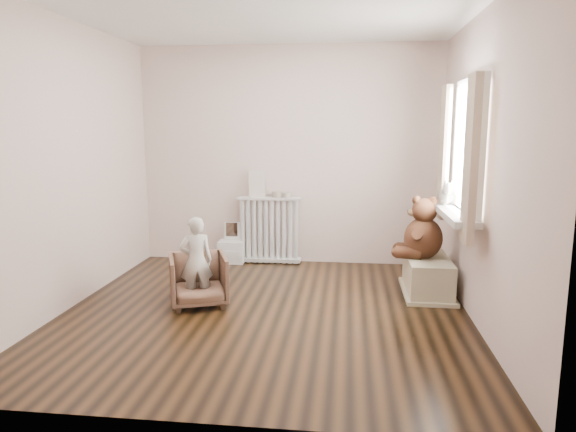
# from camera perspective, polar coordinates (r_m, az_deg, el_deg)

# --- Properties ---
(floor) EXTENTS (3.60, 3.60, 0.01)m
(floor) POSITION_cam_1_polar(r_m,az_deg,el_deg) (4.71, -2.50, -10.54)
(floor) COLOR black
(floor) RESTS_ON ground
(ceiling) EXTENTS (3.60, 3.60, 0.01)m
(ceiling) POSITION_cam_1_polar(r_m,az_deg,el_deg) (4.52, -2.76, 22.11)
(ceiling) COLOR white
(ceiling) RESTS_ON ground
(back_wall) EXTENTS (3.60, 0.02, 2.60)m
(back_wall) POSITION_cam_1_polar(r_m,az_deg,el_deg) (6.21, 0.09, 6.69)
(back_wall) COLOR beige
(back_wall) RESTS_ON ground
(front_wall) EXTENTS (3.60, 0.02, 2.60)m
(front_wall) POSITION_cam_1_polar(r_m,az_deg,el_deg) (2.68, -8.91, 2.49)
(front_wall) COLOR beige
(front_wall) RESTS_ON ground
(left_wall) EXTENTS (0.02, 3.60, 2.60)m
(left_wall) POSITION_cam_1_polar(r_m,az_deg,el_deg) (5.04, -23.33, 5.19)
(left_wall) COLOR beige
(left_wall) RESTS_ON ground
(right_wall) EXTENTS (0.02, 3.60, 2.60)m
(right_wall) POSITION_cam_1_polar(r_m,az_deg,el_deg) (4.50, 20.71, 4.89)
(right_wall) COLOR beige
(right_wall) RESTS_ON ground
(window) EXTENTS (0.03, 0.90, 1.10)m
(window) POSITION_cam_1_polar(r_m,az_deg,el_deg) (4.77, 19.49, 7.01)
(window) COLOR white
(window) RESTS_ON right_wall
(window_sill) EXTENTS (0.22, 1.10, 0.06)m
(window_sill) POSITION_cam_1_polar(r_m,az_deg,el_deg) (4.81, 18.06, 0.16)
(window_sill) COLOR silver
(window_sill) RESTS_ON right_wall
(curtain_left) EXTENTS (0.06, 0.26, 1.30)m
(curtain_left) POSITION_cam_1_polar(r_m,az_deg,el_deg) (4.20, 19.66, 5.88)
(curtain_left) COLOR #C0AB8F
(curtain_left) RESTS_ON right_wall
(curtain_right) EXTENTS (0.06, 0.26, 1.30)m
(curtain_right) POSITION_cam_1_polar(r_m,az_deg,el_deg) (5.31, 16.96, 6.73)
(curtain_right) COLOR #C0AB8F
(curtain_right) RESTS_ON right_wall
(radiator) EXTENTS (0.77, 0.15, 0.81)m
(radiator) POSITION_cam_1_polar(r_m,az_deg,el_deg) (6.24, -2.13, -1.74)
(radiator) COLOR silver
(radiator) RESTS_ON floor
(paper_doll) EXTENTS (0.19, 0.02, 0.32)m
(paper_doll) POSITION_cam_1_polar(r_m,az_deg,el_deg) (6.17, -3.46, 3.62)
(paper_doll) COLOR beige
(paper_doll) RESTS_ON radiator
(tin_a) EXTENTS (0.11, 0.11, 0.07)m
(tin_a) POSITION_cam_1_polar(r_m,az_deg,el_deg) (6.15, -1.26, 2.41)
(tin_a) COLOR #A59E8C
(tin_a) RESTS_ON radiator
(tin_b) EXTENTS (0.10, 0.10, 0.06)m
(tin_b) POSITION_cam_1_polar(r_m,az_deg,el_deg) (6.13, -0.18, 2.34)
(tin_b) COLOR #A59E8C
(tin_b) RESTS_ON radiator
(toy_vanity) EXTENTS (0.31, 0.22, 0.49)m
(toy_vanity) POSITION_cam_1_polar(r_m,az_deg,el_deg) (6.32, -6.29, -2.71)
(toy_vanity) COLOR silver
(toy_vanity) RESTS_ON floor
(armchair) EXTENTS (0.67, 0.67, 0.48)m
(armchair) POSITION_cam_1_polar(r_m,az_deg,el_deg) (4.88, -9.93, -6.99)
(armchair) COLOR brown
(armchair) RESTS_ON floor
(child) EXTENTS (0.35, 0.29, 0.82)m
(child) POSITION_cam_1_polar(r_m,az_deg,el_deg) (4.78, -10.17, -4.95)
(child) COLOR beige
(child) RESTS_ON armchair
(toy_bench) EXTENTS (0.41, 0.78, 0.37)m
(toy_bench) POSITION_cam_1_polar(r_m,az_deg,el_deg) (5.31, 15.25, -6.23)
(toy_bench) COLOR #BDB591
(toy_bench) RESTS_ON floor
(teddy_bear) EXTENTS (0.54, 0.45, 0.60)m
(teddy_bear) POSITION_cam_1_polar(r_m,az_deg,el_deg) (5.22, 14.84, -1.19)
(teddy_bear) COLOR #331A0E
(teddy_bear) RESTS_ON toy_bench
(plush_cat) EXTENTS (0.26, 0.31, 0.23)m
(plush_cat) POSITION_cam_1_polar(r_m,az_deg,el_deg) (5.18, 17.18, 2.31)
(plush_cat) COLOR #6B655C
(plush_cat) RESTS_ON window_sill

